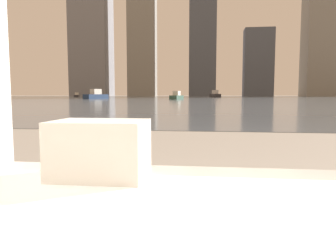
% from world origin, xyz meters
% --- Properties ---
extents(towel_stack, '(0.26, 0.19, 0.16)m').
position_xyz_m(towel_stack, '(-0.05, 0.94, 0.64)').
color(towel_stack, silver).
rests_on(towel_stack, bathtub).
extents(harbor_water, '(180.00, 110.00, 0.01)m').
position_xyz_m(harbor_water, '(0.00, 62.00, 0.01)').
color(harbor_water, slate).
rests_on(harbor_water, ground_plane).
extents(harbor_boat_0, '(2.76, 4.83, 1.72)m').
position_xyz_m(harbor_boat_0, '(1.77, 79.60, 0.61)').
color(harbor_boat_0, '#2D2D33').
rests_on(harbor_boat_0, harbor_water).
extents(harbor_boat_1, '(1.85, 3.44, 1.23)m').
position_xyz_m(harbor_boat_1, '(-4.39, 47.72, 0.44)').
color(harbor_boat_1, '#335647').
rests_on(harbor_boat_1, harbor_water).
extents(harbor_boat_2, '(1.90, 3.27, 1.16)m').
position_xyz_m(harbor_boat_2, '(-31.27, 75.73, 0.42)').
color(harbor_boat_2, '#2D2D33').
rests_on(harbor_boat_2, harbor_water).
extents(harbor_boat_5, '(3.21, 4.36, 1.57)m').
position_xyz_m(harbor_boat_5, '(-17.52, 50.34, 0.56)').
color(harbor_boat_5, navy).
rests_on(harbor_boat_5, harbor_water).
extents(skyline_tower_0, '(13.55, 11.58, 41.28)m').
position_xyz_m(skyline_tower_0, '(-42.63, 118.00, 20.64)').
color(skyline_tower_0, slate).
rests_on(skyline_tower_0, ground_plane).
extents(skyline_tower_1, '(9.83, 6.61, 37.46)m').
position_xyz_m(skyline_tower_1, '(-23.75, 118.00, 18.73)').
color(skyline_tower_1, gray).
rests_on(skyline_tower_1, ground_plane).
extents(skyline_tower_3, '(9.90, 6.91, 23.07)m').
position_xyz_m(skyline_tower_3, '(17.15, 118.00, 11.54)').
color(skyline_tower_3, '#4C515B').
rests_on(skyline_tower_3, ground_plane).
extents(skyline_tower_4, '(13.87, 10.12, 49.51)m').
position_xyz_m(skyline_tower_4, '(39.10, 118.00, 24.76)').
color(skyline_tower_4, gray).
rests_on(skyline_tower_4, ground_plane).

